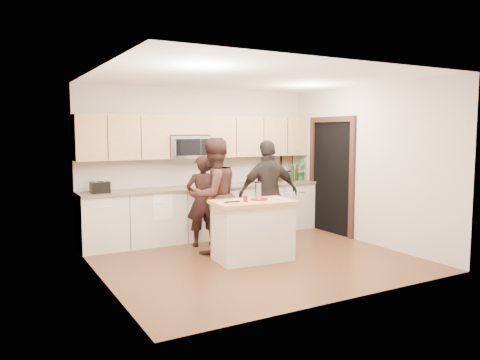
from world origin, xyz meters
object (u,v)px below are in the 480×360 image
toaster (100,187)px  woman_center (213,196)px  woman_left (203,201)px  woman_right (268,194)px  island (253,230)px

toaster → woman_center: 1.85m
woman_left → woman_right: bearing=157.0°
island → woman_center: size_ratio=0.69×
toaster → woman_right: size_ratio=0.16×
island → woman_left: woman_left is taller
woman_left → woman_center: woman_center is taller
toaster → island: bearing=-42.6°
toaster → woman_right: woman_right is taller
toaster → woman_right: 2.73m
woman_left → woman_right: 1.11m
woman_left → woman_center: size_ratio=0.84×
toaster → woman_right: (2.48, -1.15, -0.14)m
toaster → woman_center: woman_center is taller
toaster → woman_left: bearing=-19.1°
woman_center → woman_left: bearing=-108.8°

